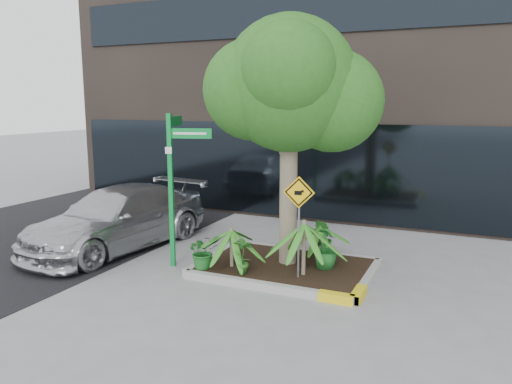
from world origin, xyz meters
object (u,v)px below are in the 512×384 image
at_px(tree, 290,84).
at_px(parked_car, 118,218).
at_px(cattle_sign, 299,210).
at_px(street_sign_post, 174,173).

height_order(tree, parked_car, tree).
distance_m(parked_car, cattle_sign, 4.61).
relative_size(street_sign_post, cattle_sign, 1.66).
bearing_deg(tree, parked_car, -177.67).
height_order(street_sign_post, cattle_sign, street_sign_post).
xyz_separation_m(tree, cattle_sign, (0.48, -0.77, -2.19)).
relative_size(tree, street_sign_post, 1.61).
distance_m(tree, street_sign_post, 2.82).
distance_m(parked_car, street_sign_post, 2.30).
height_order(tree, cattle_sign, tree).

